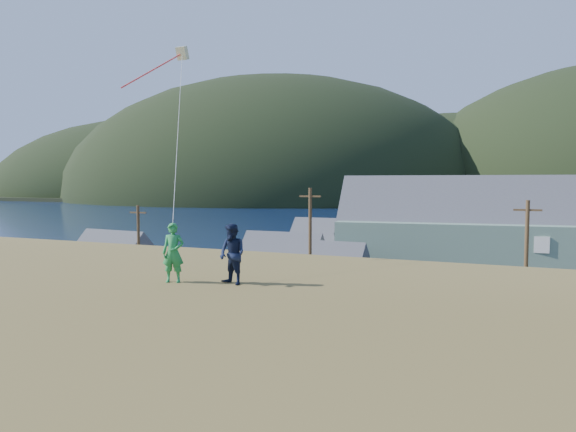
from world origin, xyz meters
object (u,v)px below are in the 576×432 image
(shed_palegreen_far, at_px, (333,245))
(kite_flyer_green, at_px, (173,253))
(lodge, at_px, (538,237))
(shed_teal, at_px, (108,259))
(wharf, at_px, (371,250))
(kite_flyer_navy, at_px, (232,254))
(shed_white, at_px, (323,271))
(shed_palegreen_near, at_px, (281,260))

(shed_palegreen_far, relative_size, kite_flyer_green, 5.94)
(lodge, bearing_deg, shed_teal, -168.03)
(lodge, height_order, shed_teal, lodge)
(wharf, bearing_deg, shed_teal, -121.63)
(shed_teal, bearing_deg, wharf, 64.08)
(lodge, relative_size, kite_flyer_navy, 21.35)
(shed_teal, distance_m, kite_flyer_green, 39.75)
(shed_teal, distance_m, shed_white, 22.37)
(shed_palegreen_near, bearing_deg, shed_white, -37.56)
(wharf, relative_size, kite_flyer_green, 14.43)
(shed_teal, xyz_separation_m, kite_flyer_navy, (29.50, -27.54, 5.69))
(shed_teal, xyz_separation_m, shed_white, (22.23, 2.43, -0.12))
(shed_palegreen_near, distance_m, shed_palegreen_far, 11.20)
(shed_palegreen_far, distance_m, kite_flyer_green, 47.24)
(lodge, xyz_separation_m, shed_palegreen_far, (-21.87, 5.04, -2.34))
(shed_palegreen_near, height_order, kite_flyer_navy, kite_flyer_navy)
(wharf, distance_m, kite_flyer_green, 60.77)
(shed_palegreen_near, bearing_deg, shed_palegreen_far, 78.18)
(shed_white, bearing_deg, shed_palegreen_far, 105.91)
(lodge, distance_m, kite_flyer_green, 42.87)
(shed_palegreen_near, relative_size, shed_palegreen_far, 0.80)
(kite_flyer_green, bearing_deg, lodge, 54.13)
(lodge, relative_size, shed_white, 5.07)
(wharf, relative_size, shed_white, 3.43)
(kite_flyer_navy, bearing_deg, shed_palegreen_near, 131.04)
(shed_white, bearing_deg, lodge, 32.09)
(shed_palegreen_far, bearing_deg, shed_white, -74.39)
(kite_flyer_green, xyz_separation_m, kite_flyer_navy, (1.80, 0.40, -0.00))
(shed_teal, xyz_separation_m, shed_palegreen_near, (16.07, 7.04, -0.08))
(kite_flyer_navy, bearing_deg, wharf, 119.31)
(shed_teal, height_order, kite_flyer_green, kite_flyer_green)
(shed_teal, height_order, shed_palegreen_far, shed_palegreen_far)
(shed_palegreen_near, height_order, kite_flyer_green, kite_flyer_green)
(shed_white, bearing_deg, shed_teal, -172.27)
(shed_teal, relative_size, shed_white, 1.15)
(shed_teal, relative_size, shed_palegreen_near, 1.02)
(shed_palegreen_far, distance_m, kite_flyer_navy, 47.24)
(lodge, bearing_deg, kite_flyer_navy, -110.64)
(shed_palegreen_far, bearing_deg, lodge, -11.77)
(lodge, xyz_separation_m, shed_palegreen_near, (-24.03, -5.94, -2.74))
(shed_palegreen_far, xyz_separation_m, kite_flyer_navy, (11.27, -45.57, 5.37))
(shed_white, relative_size, shed_palegreen_far, 0.71)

